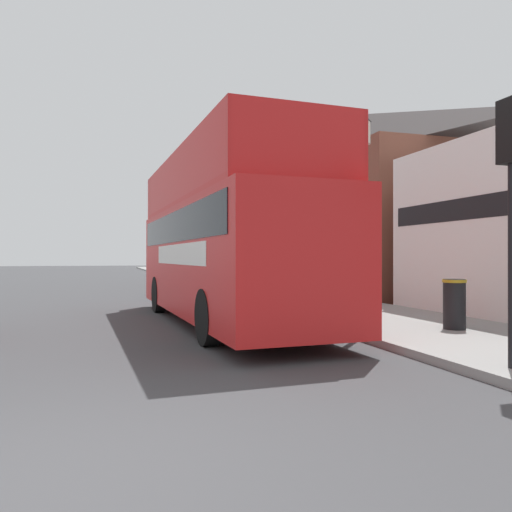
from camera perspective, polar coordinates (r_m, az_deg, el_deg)
name	(u,v)px	position (r m, az deg, el deg)	size (l,w,h in m)	color
ground_plane	(94,291)	(24.91, -18.00, -3.81)	(144.00, 144.00, 0.00)	#3D3D3F
sidewalk	(254,291)	(22.88, -0.23, -3.97)	(3.87, 108.00, 0.14)	gray
brick_terrace_rear	(333,202)	(26.63, 8.80, 6.15)	(6.00, 19.18, 9.03)	brown
tour_bus	(222,248)	(12.15, -3.90, 0.87)	(2.88, 9.78, 4.05)	red
parked_car_ahead_of_bus	(195,281)	(20.12, -7.00, -2.83)	(1.91, 4.48, 1.42)	navy
lamp_post_nearest	(362,178)	(10.47, 12.07, 8.72)	(0.35, 0.35, 4.43)	black
lamp_post_second	(253,202)	(18.21, -0.34, 6.14)	(0.35, 0.35, 5.05)	black
litter_bin	(454,303)	(10.94, 21.73, -4.97)	(0.48, 0.48, 1.02)	black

